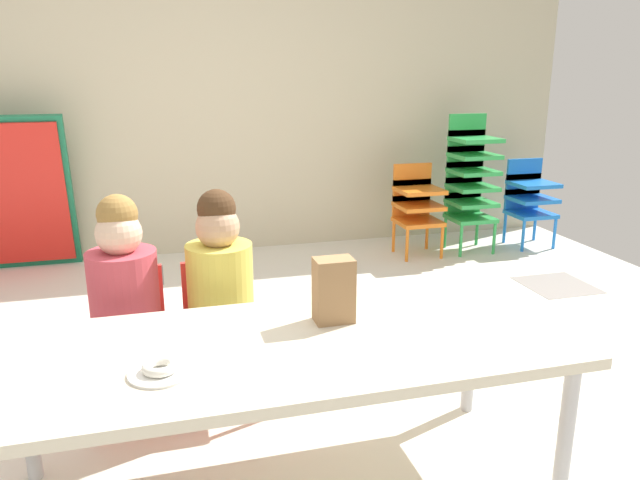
# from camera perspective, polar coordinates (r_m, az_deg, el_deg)

# --- Properties ---
(ground_plane) EXTENTS (6.11, 4.71, 0.02)m
(ground_plane) POSITION_cam_1_polar(r_m,az_deg,el_deg) (2.70, -8.58, -15.05)
(ground_plane) COLOR silver
(back_wall) EXTENTS (6.11, 0.10, 2.48)m
(back_wall) POSITION_cam_1_polar(r_m,az_deg,el_deg) (4.67, -12.74, 13.82)
(back_wall) COLOR beige
(back_wall) RESTS_ON ground_plane
(craft_table) EXTENTS (1.81, 0.72, 0.54)m
(craft_table) POSITION_cam_1_polar(r_m,az_deg,el_deg) (1.94, -3.25, -10.72)
(craft_table) COLOR beige
(craft_table) RESTS_ON ground_plane
(seated_child_near_camera) EXTENTS (0.32, 0.31, 0.92)m
(seated_child_near_camera) POSITION_cam_1_polar(r_m,az_deg,el_deg) (2.44, -17.87, -4.48)
(seated_child_near_camera) COLOR red
(seated_child_near_camera) RESTS_ON ground_plane
(seated_child_middle_seat) EXTENTS (0.32, 0.31, 0.92)m
(seated_child_middle_seat) POSITION_cam_1_polar(r_m,az_deg,el_deg) (2.44, -9.35, -3.86)
(seated_child_middle_seat) COLOR red
(seated_child_middle_seat) RESTS_ON ground_plane
(kid_chair_orange_stack) EXTENTS (0.32, 0.30, 0.68)m
(kid_chair_orange_stack) POSITION_cam_1_polar(r_m,az_deg,el_deg) (4.63, 9.03, 3.44)
(kid_chair_orange_stack) COLOR orange
(kid_chair_orange_stack) RESTS_ON ground_plane
(kid_chair_green_stack) EXTENTS (0.32, 0.30, 1.04)m
(kid_chair_green_stack) POSITION_cam_1_polar(r_m,az_deg,el_deg) (4.79, 13.90, 5.80)
(kid_chair_green_stack) COLOR green
(kid_chair_green_stack) RESTS_ON ground_plane
(kid_chair_blue_stack) EXTENTS (0.32, 0.30, 0.68)m
(kid_chair_blue_stack) POSITION_cam_1_polar(r_m,az_deg,el_deg) (5.10, 19.00, 3.90)
(kid_chair_blue_stack) COLOR blue
(kid_chair_blue_stack) RESTS_ON ground_plane
(folded_activity_table) EXTENTS (0.90, 0.29, 1.09)m
(folded_activity_table) POSITION_cam_1_polar(r_m,az_deg,el_deg) (4.65, -27.64, 3.68)
(folded_activity_table) COLOR #19724C
(folded_activity_table) RESTS_ON ground_plane
(paper_bag_brown) EXTENTS (0.13, 0.09, 0.22)m
(paper_bag_brown) POSITION_cam_1_polar(r_m,az_deg,el_deg) (2.03, 1.29, -4.72)
(paper_bag_brown) COLOR #9E754C
(paper_bag_brown) RESTS_ON craft_table
(paper_plate_near_edge) EXTENTS (0.18, 0.18, 0.01)m
(paper_plate_near_edge) POSITION_cam_1_polar(r_m,az_deg,el_deg) (1.79, -14.71, -11.92)
(paper_plate_near_edge) COLOR white
(paper_plate_near_edge) RESTS_ON craft_table
(donut_powdered_on_plate) EXTENTS (0.10, 0.10, 0.03)m
(donut_powdered_on_plate) POSITION_cam_1_polar(r_m,az_deg,el_deg) (1.79, -14.75, -11.42)
(donut_powdered_on_plate) COLOR white
(donut_powdered_on_plate) RESTS_ON craft_table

